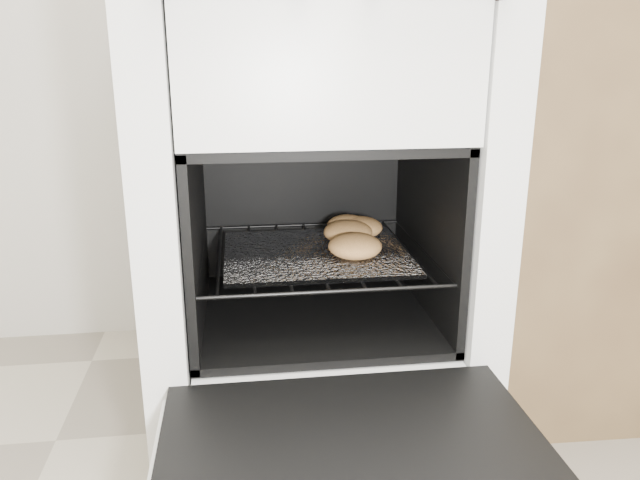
# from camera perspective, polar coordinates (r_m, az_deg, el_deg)

# --- Properties ---
(stove) EXTENTS (0.64, 0.71, 0.98)m
(stove) POSITION_cam_1_polar(r_m,az_deg,el_deg) (1.31, -0.91, 4.22)
(stove) COLOR white
(stove) RESTS_ON ground
(oven_door) EXTENTS (0.58, 0.45, 0.04)m
(oven_door) POSITION_cam_1_polar(r_m,az_deg,el_deg) (0.93, 3.34, -19.82)
(oven_door) COLOR black
(oven_door) RESTS_ON stove
(oven_rack) EXTENTS (0.47, 0.45, 0.01)m
(oven_rack) POSITION_cam_1_polar(r_m,az_deg,el_deg) (1.27, -0.51, -1.20)
(oven_rack) COLOR black
(oven_rack) RESTS_ON stove
(foil_sheet) EXTENTS (0.36, 0.32, 0.01)m
(foil_sheet) POSITION_cam_1_polar(r_m,az_deg,el_deg) (1.25, -0.39, -1.23)
(foil_sheet) COLOR silver
(foil_sheet) RESTS_ON oven_rack
(baked_rolls) EXTENTS (0.15, 0.27, 0.05)m
(baked_rolls) POSITION_cam_1_polar(r_m,az_deg,el_deg) (1.28, 3.03, 0.42)
(baked_rolls) COLOR tan
(baked_rolls) RESTS_ON foil_sheet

